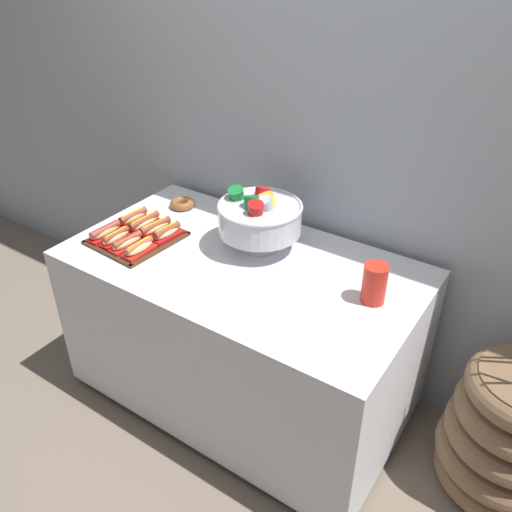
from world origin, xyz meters
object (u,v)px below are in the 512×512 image
at_px(floor_vase, 511,434).
at_px(donut, 182,204).
at_px(hot_dog_6, 155,228).
at_px(hot_dog_3, 139,248).
at_px(punch_bowl, 259,216).
at_px(buffet_table, 242,329).
at_px(hot_dog_2, 127,243).
at_px(serving_tray, 137,239).
at_px(hot_dog_1, 116,238).
at_px(hot_dog_7, 167,233).
at_px(hot_dog_5, 144,223).
at_px(hot_dog_0, 105,232).
at_px(cup_stack, 374,284).
at_px(hot_dog_4, 133,218).

relative_size(floor_vase, donut, 9.47).
xyz_separation_m(floor_vase, hot_dog_6, (-1.62, -0.23, 0.53)).
relative_size(hot_dog_3, punch_bowl, 0.44).
bearing_deg(buffet_table, floor_vase, 9.46).
height_order(hot_dog_2, hot_dog_6, hot_dog_2).
relative_size(serving_tray, hot_dog_6, 2.03).
distance_m(hot_dog_1, hot_dog_7, 0.22).
bearing_deg(hot_dog_5, hot_dog_1, -93.87).
bearing_deg(hot_dog_0, serving_tray, 32.38).
xyz_separation_m(hot_dog_0, hot_dog_7, (0.24, 0.15, 0.00)).
height_order(hot_dog_6, donut, hot_dog_6).
distance_m(hot_dog_0, cup_stack, 1.21).
height_order(hot_dog_0, cup_stack, cup_stack).
bearing_deg(floor_vase, serving_tray, -169.48).
relative_size(buffet_table, hot_dog_5, 8.22).
bearing_deg(hot_dog_3, donut, 107.89).
relative_size(hot_dog_0, hot_dog_1, 1.08).
distance_m(hot_dog_1, donut, 0.44).
bearing_deg(floor_vase, buffet_table, -170.54).
distance_m(hot_dog_0, hot_dog_7, 0.28).
bearing_deg(donut, hot_dog_6, -73.79).
relative_size(hot_dog_2, punch_bowl, 0.46).
relative_size(hot_dog_5, hot_dog_6, 0.98).
distance_m(hot_dog_3, hot_dog_7, 0.17).
xyz_separation_m(buffet_table, hot_dog_5, (-0.53, -0.03, 0.41)).
bearing_deg(floor_vase, hot_dog_3, -165.63).
distance_m(hot_dog_0, punch_bowl, 0.70).
relative_size(punch_bowl, donut, 2.98).
xyz_separation_m(floor_vase, hot_dog_2, (-1.63, -0.39, 0.53)).
distance_m(hot_dog_3, hot_dog_6, 0.18).
xyz_separation_m(floor_vase, hot_dog_4, (-1.77, -0.22, 0.54)).
relative_size(hot_dog_2, cup_stack, 1.07).
distance_m(buffet_table, hot_dog_1, 0.70).
distance_m(floor_vase, hot_dog_0, 1.90).
distance_m(floor_vase, hot_dog_4, 1.86).
xyz_separation_m(hot_dog_0, hot_dog_4, (0.01, 0.16, 0.00)).
bearing_deg(hot_dog_0, punch_bowl, 28.51).
bearing_deg(hot_dog_7, cup_stack, 5.63).
bearing_deg(buffet_table, serving_tray, -167.02).
bearing_deg(hot_dog_6, floor_vase, 8.05).
bearing_deg(cup_stack, punch_bowl, 171.39).
relative_size(hot_dog_4, hot_dog_5, 0.88).
xyz_separation_m(floor_vase, cup_stack, (-0.59, -0.14, 0.58)).
xyz_separation_m(hot_dog_2, hot_dog_4, (-0.14, 0.17, 0.00)).
distance_m(buffet_table, hot_dog_4, 0.73).
bearing_deg(hot_dog_5, donut, 91.34).
distance_m(floor_vase, hot_dog_1, 1.83).
xyz_separation_m(serving_tray, hot_dog_1, (-0.04, -0.08, 0.03)).
xyz_separation_m(hot_dog_2, punch_bowl, (0.46, 0.34, 0.12)).
bearing_deg(serving_tray, hot_dog_3, -40.12).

